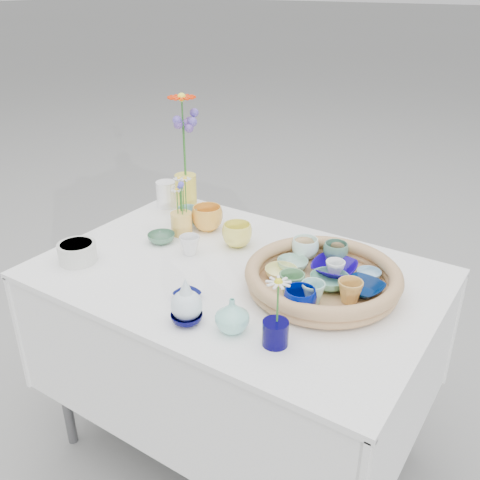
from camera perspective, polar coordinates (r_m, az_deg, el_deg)
The scene contains 34 objects.
ground at distance 2.21m, azimuth -0.31°, elevation -20.86°, with size 80.00×80.00×0.00m, color gray.
display_table at distance 2.21m, azimuth -0.31°, elevation -20.86°, with size 1.26×0.86×0.77m, color white, non-canonical shape.
wicker_tray at distance 1.64m, azimuth 8.82°, elevation -4.09°, with size 0.47×0.47×0.08m, color #9E7143, non-canonical shape.
tray_ceramic_0 at distance 1.70m, azimuth 10.00°, elevation -3.00°, with size 0.14×0.14×0.03m, color #100072.
tray_ceramic_1 at distance 1.62m, azimuth 12.91°, elevation -5.02°, with size 0.12×0.12×0.03m, color #001748.
tray_ceramic_2 at distance 1.56m, azimuth 11.64°, elevation -5.40°, with size 0.07×0.07×0.07m, color gold.
tray_ceramic_3 at distance 1.63m, azimuth 9.52°, elevation -4.37°, with size 0.12×0.12×0.04m, color #63A785.
tray_ceramic_4 at distance 1.57m, azimuth 5.54°, elevation -4.71°, with size 0.08×0.08×0.07m, color #578F5C.
tray_ceramic_5 at distance 1.71m, azimuth 5.62°, elevation -2.61°, with size 0.10×0.10×0.03m, color #8EBDAB.
tray_ceramic_6 at distance 1.77m, azimuth 6.95°, elevation -0.89°, with size 0.09×0.09×0.07m, color white.
tray_ceramic_7 at distance 1.68m, azimuth 10.10°, elevation -3.10°, with size 0.06×0.06×0.06m, color white.
tray_ceramic_8 at distance 1.70m, azimuth 13.56°, elevation -3.60°, with size 0.08×0.08×0.02m, color #85B2CF.
tray_ceramic_9 at distance 1.49m, azimuth 6.41°, elevation -6.44°, with size 0.09×0.09×0.07m, color #000F73.
tray_ceramic_10 at distance 1.66m, azimuth 4.41°, elevation -3.53°, with size 0.10×0.10×0.03m, color #FFF892.
tray_ceramic_11 at distance 1.54m, azimuth 7.77°, elevation -5.60°, with size 0.07×0.07×0.07m, color #9FDAC5.
tray_ceramic_12 at distance 1.77m, azimuth 10.16°, elevation -1.28°, with size 0.08×0.08×0.06m, color #4D7D66.
loose_ceramic_0 at distance 2.01m, azimuth -3.51°, elevation 2.35°, with size 0.12×0.12×0.09m, color gold.
loose_ceramic_1 at distance 1.88m, azimuth -0.31°, elevation 0.56°, with size 0.11×0.11×0.08m, color #F4E95E.
loose_ceramic_2 at distance 1.94m, azimuth -8.39°, elevation 0.22°, with size 0.10×0.10×0.03m, color #436E52.
loose_ceramic_3 at distance 1.84m, azimuth -5.38°, elevation -0.55°, with size 0.07×0.07×0.07m, color white.
loose_ceramic_4 at distance 1.60m, azimuth -5.67°, elevation -5.87°, with size 0.07×0.07×0.02m, color #0D1354.
loose_ceramic_5 at distance 2.05m, azimuth -5.62°, elevation 2.55°, with size 0.08×0.08×0.07m, color #82B4AA.
loose_ceramic_6 at distance 1.49m, azimuth -5.70°, elevation -8.28°, with size 0.09×0.09×0.03m, color #010037.
fluted_bowl at distance 1.86m, azimuth -16.96°, elevation -1.27°, with size 0.13×0.13×0.07m, color silver, non-canonical shape.
bud_vase_paleblue at distance 1.48m, azimuth -5.77°, elevation -6.20°, with size 0.09×0.09×0.14m, color white, non-canonical shape.
bud_vase_seafoam at distance 1.44m, azimuth -0.84°, elevation -7.99°, with size 0.09×0.09×0.10m, color #91E1D0.
bud_vase_cobalt at distance 1.40m, azimuth 3.79°, elevation -9.88°, with size 0.07×0.07×0.07m, color #04003D.
single_daisy at distance 1.35m, azimuth 4.05°, elevation -6.63°, with size 0.07×0.07×0.13m, color white, non-canonical shape.
tall_vase_yellow at distance 2.15m, azimuth -5.77°, elevation 4.92°, with size 0.08×0.08×0.16m, color yellow.
gerbera at distance 2.09m, azimuth -6.05°, elevation 10.87°, with size 0.12×0.12×0.32m, color #FF2B00, non-canonical shape.
hydrangea at distance 2.09m, azimuth -5.93°, elevation 9.63°, with size 0.08×0.08×0.29m, color #64469A, non-canonical shape.
white_pitcher at distance 2.23m, azimuth -7.87°, elevation 4.85°, with size 0.11×0.08×0.11m, color white, non-canonical shape.
daisy_cup at distance 1.98m, azimuth -6.26°, elevation 1.77°, with size 0.08×0.08×0.08m, color #FFC759.
daisy_posy at distance 1.94m, azimuth -6.22°, elevation 4.76°, with size 0.08×0.08×0.14m, color silver, non-canonical shape.
Camera 1 is at (0.84, -1.25, 1.62)m, focal length 40.00 mm.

